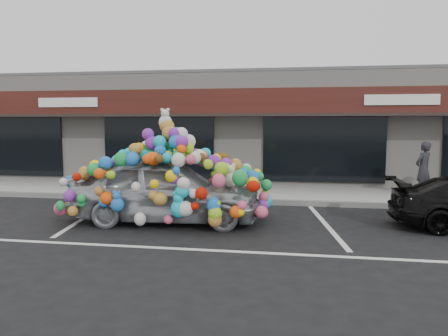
# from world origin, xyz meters

# --- Properties ---
(ground) EXTENTS (90.00, 90.00, 0.00)m
(ground) POSITION_xyz_m (0.00, 0.00, 0.00)
(ground) COLOR black
(ground) RESTS_ON ground
(shop_building) EXTENTS (24.00, 7.20, 4.31)m
(shop_building) POSITION_xyz_m (0.00, 8.44, 2.16)
(shop_building) COLOR beige
(shop_building) RESTS_ON ground
(sidewalk) EXTENTS (26.00, 3.00, 0.15)m
(sidewalk) POSITION_xyz_m (0.00, 4.00, 0.07)
(sidewalk) COLOR #9C9C96
(sidewalk) RESTS_ON ground
(kerb) EXTENTS (26.00, 0.18, 0.16)m
(kerb) POSITION_xyz_m (0.00, 2.50, 0.07)
(kerb) COLOR slate
(kerb) RESTS_ON ground
(parking_stripe_left) EXTENTS (0.73, 4.37, 0.01)m
(parking_stripe_left) POSITION_xyz_m (-3.20, 0.20, 0.00)
(parking_stripe_left) COLOR silver
(parking_stripe_left) RESTS_ON ground
(parking_stripe_mid) EXTENTS (0.73, 4.37, 0.01)m
(parking_stripe_mid) POSITION_xyz_m (2.80, 0.20, 0.00)
(parking_stripe_mid) COLOR silver
(parking_stripe_mid) RESTS_ON ground
(lane_line) EXTENTS (14.00, 0.12, 0.01)m
(lane_line) POSITION_xyz_m (2.00, -2.30, 0.00)
(lane_line) COLOR silver
(lane_line) RESTS_ON ground
(toy_car) EXTENTS (3.26, 4.91, 2.80)m
(toy_car) POSITION_xyz_m (-0.97, -0.16, 0.95)
(toy_car) COLOR #95999F
(toy_car) RESTS_ON ground
(pedestrian_a) EXTENTS (0.72, 0.70, 1.67)m
(pedestrian_a) POSITION_xyz_m (5.93, 3.98, 0.98)
(pedestrian_a) COLOR black
(pedestrian_a) RESTS_ON sidewalk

